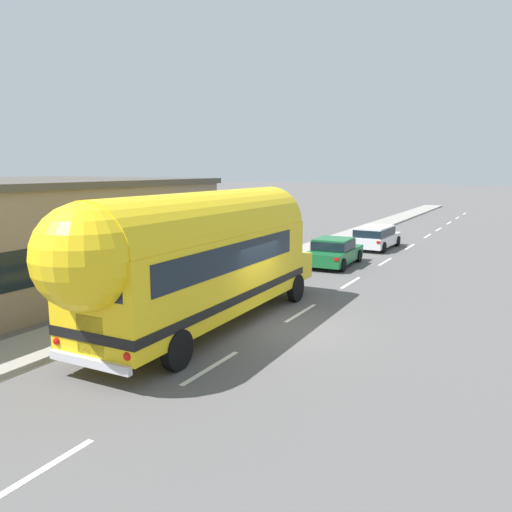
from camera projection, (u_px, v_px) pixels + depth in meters
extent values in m
plane|color=#565454|center=(278.00, 327.00, 15.60)|extent=(300.00, 300.00, 0.00)
cube|color=silver|center=(34.00, 475.00, 8.04)|extent=(0.14, 2.40, 0.01)
cube|color=silver|center=(211.00, 367.00, 12.39)|extent=(0.14, 2.40, 0.01)
cube|color=silver|center=(301.00, 313.00, 17.08)|extent=(0.14, 2.40, 0.01)
cube|color=silver|center=(351.00, 283.00, 21.61)|extent=(0.14, 2.40, 0.01)
cube|color=silver|center=(385.00, 262.00, 26.48)|extent=(0.14, 2.40, 0.01)
cube|color=silver|center=(410.00, 247.00, 31.54)|extent=(0.14, 2.40, 0.01)
cube|color=silver|center=(428.00, 236.00, 36.64)|extent=(0.14, 2.40, 0.01)
cube|color=silver|center=(438.00, 229.00, 40.61)|extent=(0.14, 2.40, 0.01)
cube|color=silver|center=(449.00, 223.00, 45.38)|extent=(0.14, 2.40, 0.01)
cube|color=silver|center=(457.00, 218.00, 50.06)|extent=(0.14, 2.40, 0.01)
cube|color=silver|center=(464.00, 214.00, 54.88)|extent=(0.14, 2.40, 0.01)
cube|color=silver|center=(314.00, 257.00, 27.76)|extent=(0.12, 80.00, 0.01)
cube|color=gray|center=(280.00, 260.00, 26.52)|extent=(2.13, 90.00, 0.15)
cube|color=black|center=(87.00, 257.00, 17.46)|extent=(0.08, 14.38, 1.20)
cube|color=yellow|center=(204.00, 272.00, 15.14)|extent=(2.70, 9.27, 2.30)
cylinder|color=yellow|center=(204.00, 233.00, 14.95)|extent=(2.64, 9.16, 2.45)
sphere|color=yellow|center=(87.00, 257.00, 10.96)|extent=(2.40, 2.40, 2.40)
cube|color=yellow|center=(279.00, 265.00, 19.85)|extent=(2.29, 1.35, 0.95)
cube|color=black|center=(205.00, 293.00, 15.25)|extent=(2.74, 9.31, 0.24)
cube|color=black|center=(198.00, 253.00, 14.78)|extent=(2.69, 7.47, 0.76)
cube|color=black|center=(88.00, 280.00, 11.04)|extent=(2.00, 0.12, 0.84)
cube|color=black|center=(91.00, 335.00, 11.24)|extent=(0.80, 0.08, 0.90)
cube|color=silver|center=(89.00, 362.00, 11.26)|extent=(2.34, 0.19, 0.20)
sphere|color=red|center=(58.00, 341.00, 11.76)|extent=(0.20, 0.20, 0.20)
sphere|color=red|center=(128.00, 356.00, 10.80)|extent=(0.20, 0.20, 0.20)
cube|color=black|center=(272.00, 233.00, 19.10)|extent=(2.14, 0.15, 0.96)
cube|color=silver|center=(286.00, 265.00, 20.48)|extent=(0.90, 0.12, 0.56)
cylinder|color=black|center=(239.00, 281.00, 19.56)|extent=(0.28, 1.01, 1.00)
cylinder|color=black|center=(296.00, 288.00, 18.50)|extent=(0.28, 1.01, 1.00)
cylinder|color=black|center=(104.00, 335.00, 13.25)|extent=(0.28, 1.01, 1.00)
cylinder|color=black|center=(177.00, 350.00, 12.19)|extent=(0.28, 1.01, 1.00)
cube|color=#196633|center=(334.00, 255.00, 25.47)|extent=(2.02, 4.32, 0.60)
cube|color=#196633|center=(333.00, 244.00, 25.26)|extent=(1.73, 1.96, 0.55)
cube|color=black|center=(333.00, 244.00, 25.27)|extent=(1.79, 2.00, 0.43)
cube|color=red|center=(303.00, 257.00, 23.91)|extent=(0.20, 0.05, 0.14)
cube|color=red|center=(337.00, 259.00, 23.20)|extent=(0.20, 0.05, 0.14)
cylinder|color=black|center=(326.00, 253.00, 27.15)|extent=(0.23, 0.65, 0.64)
cylinder|color=black|center=(359.00, 256.00, 26.37)|extent=(0.23, 0.65, 0.64)
cylinder|color=black|center=(307.00, 262.00, 24.64)|extent=(0.23, 0.65, 0.64)
cylinder|color=black|center=(343.00, 265.00, 23.86)|extent=(0.23, 0.65, 0.64)
cube|color=white|center=(377.00, 240.00, 30.86)|extent=(1.93, 4.51, 0.60)
cube|color=white|center=(375.00, 231.00, 30.36)|extent=(1.69, 3.05, 0.55)
cube|color=black|center=(375.00, 232.00, 30.37)|extent=(1.75, 3.10, 0.43)
cube|color=red|center=(352.00, 240.00, 29.31)|extent=(0.20, 0.05, 0.14)
cube|color=red|center=(378.00, 242.00, 28.54)|extent=(0.20, 0.05, 0.14)
cylinder|color=black|center=(371.00, 239.00, 32.63)|extent=(0.22, 0.65, 0.64)
cylinder|color=black|center=(397.00, 241.00, 31.77)|extent=(0.22, 0.65, 0.64)
cylinder|color=black|center=(354.00, 245.00, 30.02)|extent=(0.22, 0.65, 0.64)
cylinder|color=black|center=(383.00, 247.00, 29.17)|extent=(0.22, 0.65, 0.64)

